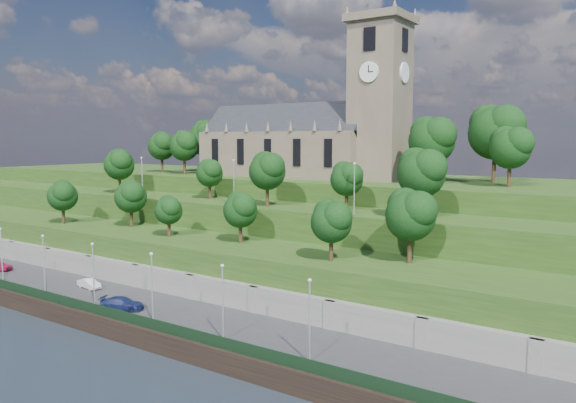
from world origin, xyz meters
The scene contains 16 objects.
ground centered at (0.00, 0.00, 0.00)m, with size 320.00×320.00×0.00m, color #1B232C.
promenade centered at (0.00, 6.00, 1.00)m, with size 160.00×12.00×2.00m, color #2D2D30.
quay_wall centered at (0.00, -0.05, 1.10)m, with size 160.00×0.50×2.20m, color black.
fence centered at (0.00, 0.60, 2.60)m, with size 160.00×0.10×1.20m, color black.
retaining_wall centered at (0.00, 11.97, 2.50)m, with size 160.00×2.10×5.00m.
embankment_lower centered at (0.00, 18.00, 4.00)m, with size 160.00×12.00×8.00m, color #244015.
embankment_upper centered at (0.00, 29.00, 6.00)m, with size 160.00×10.00×12.00m, color #244015.
hilltop centered at (0.00, 50.00, 7.50)m, with size 160.00×32.00×15.00m, color #244015.
church centered at (0.79, 45.98, 22.52)m, with size 38.60×12.35×27.60m.
trees_lower centered at (4.50, 18.31, 12.97)m, with size 63.41×9.16×8.32m.
trees_upper centered at (4.26, 27.87, 17.33)m, with size 62.95×8.10×8.68m.
trees_hilltop centered at (6.34, 45.67, 21.97)m, with size 73.26×16.83×11.96m.
lamp_posts_promenade centered at (-2.00, 2.50, 6.41)m, with size 60.36×0.36×7.62m.
lamp_posts_upper centered at (0.00, 26.00, 15.96)m, with size 40.36×0.36×6.74m.
car_middle centered at (-9.34, 7.16, 2.65)m, with size 1.37×3.92×1.29m, color #B8B9BE.
car_right centered at (1.83, 3.41, 2.73)m, with size 2.05×5.05×1.47m, color #16204E.
Camera 1 is at (53.30, -37.99, 21.61)m, focal length 35.00 mm.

